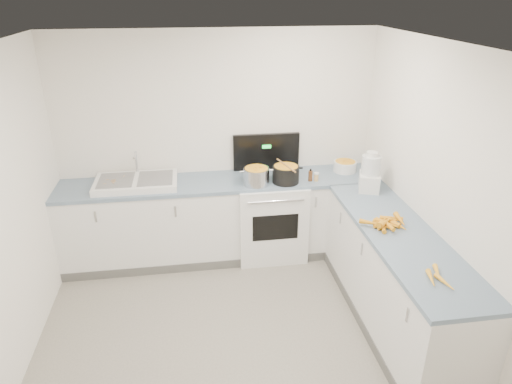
{
  "coord_description": "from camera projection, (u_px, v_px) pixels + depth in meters",
  "views": [
    {
      "loc": [
        -0.3,
        -2.9,
        2.88
      ],
      "look_at": [
        0.3,
        1.1,
        1.05
      ],
      "focal_mm": 32.0,
      "sensor_mm": 36.0,
      "label": 1
    }
  ],
  "objects": [
    {
      "name": "floor",
      "position": [
        240.0,
        361.0,
        3.84
      ],
      "size": [
        3.5,
        4.0,
        0.0
      ],
      "primitive_type": null,
      "color": "gray",
      "rests_on": "ground"
    },
    {
      "name": "ceiling",
      "position": [
        234.0,
        53.0,
        2.81
      ],
      "size": [
        3.5,
        4.0,
        0.0
      ],
      "primitive_type": null,
      "rotation": [
        3.14,
        0.0,
        0.0
      ],
      "color": "white",
      "rests_on": "ground"
    },
    {
      "name": "wall_back",
      "position": [
        218.0,
        145.0,
        5.13
      ],
      "size": [
        3.5,
        0.0,
        2.5
      ],
      "primitive_type": null,
      "rotation": [
        1.57,
        0.0,
        0.0
      ],
      "color": "white",
      "rests_on": "ground"
    },
    {
      "name": "wall_right",
      "position": [
        460.0,
        215.0,
        3.56
      ],
      "size": [
        0.0,
        4.0,
        2.5
      ],
      "primitive_type": null,
      "rotation": [
        1.57,
        0.0,
        -1.57
      ],
      "color": "white",
      "rests_on": "ground"
    },
    {
      "name": "counter_back",
      "position": [
        222.0,
        219.0,
        5.18
      ],
      "size": [
        3.5,
        0.62,
        0.94
      ],
      "color": "white",
      "rests_on": "ground"
    },
    {
      "name": "counter_right",
      "position": [
        395.0,
        279.0,
        4.11
      ],
      "size": [
        0.62,
        2.2,
        0.94
      ],
      "color": "white",
      "rests_on": "ground"
    },
    {
      "name": "stove",
      "position": [
        270.0,
        216.0,
        5.24
      ],
      "size": [
        0.76,
        0.65,
        1.36
      ],
      "color": "white",
      "rests_on": "ground"
    },
    {
      "name": "sink",
      "position": [
        136.0,
        182.0,
        4.85
      ],
      "size": [
        0.86,
        0.52,
        0.31
      ],
      "color": "white",
      "rests_on": "counter_back"
    },
    {
      "name": "steel_pot",
      "position": [
        256.0,
        177.0,
        4.86
      ],
      "size": [
        0.35,
        0.35,
        0.2
      ],
      "primitive_type": "cylinder",
      "rotation": [
        0.0,
        0.0,
        -0.3
      ],
      "color": "silver",
      "rests_on": "stove"
    },
    {
      "name": "black_pot",
      "position": [
        286.0,
        175.0,
        4.91
      ],
      "size": [
        0.33,
        0.33,
        0.21
      ],
      "primitive_type": "cylinder",
      "rotation": [
        0.0,
        0.0,
        0.17
      ],
      "color": "black",
      "rests_on": "stove"
    },
    {
      "name": "wooden_spoon",
      "position": [
        286.0,
        165.0,
        4.86
      ],
      "size": [
        0.13,
        0.42,
        0.02
      ],
      "primitive_type": "cylinder",
      "rotation": [
        1.57,
        0.0,
        0.26
      ],
      "color": "#AD7A47",
      "rests_on": "black_pot"
    },
    {
      "name": "mixing_bowl",
      "position": [
        345.0,
        166.0,
        5.21
      ],
      "size": [
        0.34,
        0.34,
        0.12
      ],
      "primitive_type": "cylinder",
      "rotation": [
        0.0,
        0.0,
        -0.41
      ],
      "color": "white",
      "rests_on": "counter_back"
    },
    {
      "name": "extract_bottle",
      "position": [
        310.0,
        176.0,
        4.95
      ],
      "size": [
        0.05,
        0.05,
        0.12
      ],
      "primitive_type": "cylinder",
      "color": "#593319",
      "rests_on": "counter_back"
    },
    {
      "name": "spice_jar",
      "position": [
        316.0,
        177.0,
        4.96
      ],
      "size": [
        0.05,
        0.05,
        0.08
      ],
      "primitive_type": "cylinder",
      "color": "#E5B266",
      "rests_on": "counter_back"
    },
    {
      "name": "food_processor",
      "position": [
        370.0,
        174.0,
        4.68
      ],
      "size": [
        0.28,
        0.3,
        0.42
      ],
      "color": "white",
      "rests_on": "counter_right"
    },
    {
      "name": "carrot_pile",
      "position": [
        388.0,
        223.0,
        4.01
      ],
      "size": [
        0.43,
        0.32,
        0.08
      ],
      "color": "#FBA41E",
      "rests_on": "counter_right"
    },
    {
      "name": "peeled_carrots",
      "position": [
        438.0,
        278.0,
        3.29
      ],
      "size": [
        0.17,
        0.31,
        0.04
      ],
      "color": "#FFAB26",
      "rests_on": "counter_right"
    },
    {
      "name": "peelings",
      "position": [
        115.0,
        180.0,
        4.8
      ],
      "size": [
        0.23,
        0.26,
        0.01
      ],
      "color": "tan",
      "rests_on": "sink"
    }
  ]
}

